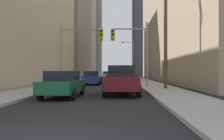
# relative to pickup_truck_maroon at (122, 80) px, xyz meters

# --- Properties ---
(sidewalk_left) EXTENTS (2.99, 160.00, 0.15)m
(sidewalk_left) POSITION_rel_pickup_truck_maroon_xyz_m (-6.45, 39.50, -0.86)
(sidewalk_left) COLOR #9E9E99
(sidewalk_left) RESTS_ON ground
(sidewalk_right) EXTENTS (2.99, 160.00, 0.15)m
(sidewalk_right) POSITION_rel_pickup_truck_maroon_xyz_m (3.23, 39.50, -0.86)
(sidewalk_right) COLOR #9E9E99
(sidewalk_right) RESTS_ON ground
(pickup_truck_maroon) EXTENTS (2.20, 5.40, 1.90)m
(pickup_truck_maroon) POSITION_rel_pickup_truck_maroon_xyz_m (0.00, 0.00, 0.00)
(pickup_truck_maroon) COLOR maroon
(pickup_truck_maroon) RESTS_ON ground
(sedan_green) EXTENTS (1.95, 4.26, 1.52)m
(sedan_green) POSITION_rel_pickup_truck_maroon_xyz_m (-3.37, -2.06, -0.16)
(sedan_green) COLOR #195938
(sedan_green) RESTS_ON ground
(sedan_blue) EXTENTS (1.95, 4.20, 1.52)m
(sedan_blue) POSITION_rel_pickup_truck_maroon_xyz_m (-3.23, 10.45, -0.16)
(sedan_blue) COLOR navy
(sedan_blue) RESTS_ON ground
(sedan_navy) EXTENTS (1.95, 4.25, 1.52)m
(sedan_navy) POSITION_rel_pickup_truck_maroon_xyz_m (0.16, 13.11, -0.16)
(sedan_navy) COLOR #141E4C
(sedan_navy) RESTS_ON ground
(sedan_silver) EXTENTS (1.95, 4.25, 1.52)m
(sedan_silver) POSITION_rel_pickup_truck_maroon_xyz_m (0.03, 26.19, -0.16)
(sedan_silver) COLOR #B7BABF
(sedan_silver) RESTS_ON ground
(sedan_white) EXTENTS (1.95, 4.20, 1.52)m
(sedan_white) POSITION_rel_pickup_truck_maroon_xyz_m (-3.32, 39.12, -0.16)
(sedan_white) COLOR white
(sedan_white) RESTS_ON ground
(traffic_signal_near_left) EXTENTS (3.97, 0.44, 6.00)m
(traffic_signal_near_left) POSITION_rel_pickup_truck_maroon_xyz_m (-3.86, 6.07, 3.12)
(traffic_signal_near_left) COLOR gray
(traffic_signal_near_left) RESTS_ON ground
(traffic_signal_near_right) EXTENTS (3.40, 0.44, 6.00)m
(traffic_signal_near_right) POSITION_rel_pickup_truck_maroon_xyz_m (0.91, 6.07, 3.09)
(traffic_signal_near_right) COLOR gray
(traffic_signal_near_right) RESTS_ON ground
(utility_pole_right) EXTENTS (2.20, 0.28, 10.12)m
(utility_pole_right) POSITION_rel_pickup_truck_maroon_xyz_m (3.53, 3.44, 4.40)
(utility_pole_right) COLOR brown
(utility_pole_right) RESTS_ON ground
(street_lamp_right) EXTENTS (2.49, 0.32, 7.50)m
(street_lamp_right) POSITION_rel_pickup_truck_maroon_xyz_m (2.04, 30.59, 3.62)
(street_lamp_right) COLOR gray
(street_lamp_right) RESTS_ON ground
(building_left_mid_office) EXTENTS (23.95, 21.83, 28.83)m
(building_left_mid_office) POSITION_rel_pickup_truck_maroon_xyz_m (-20.40, 40.38, 13.48)
(building_left_mid_office) COLOR gray
(building_left_mid_office) RESTS_ON ground
(building_left_far_tower) EXTENTS (14.85, 27.38, 52.50)m
(building_left_far_tower) POSITION_rel_pickup_truck_maroon_xyz_m (-16.24, 80.48, 25.32)
(building_left_far_tower) COLOR #B7A893
(building_left_far_tower) RESTS_ON ground
(building_right_mid_block) EXTENTS (17.68, 28.31, 30.36)m
(building_right_mid_block) POSITION_rel_pickup_truck_maroon_xyz_m (14.88, 34.18, 14.25)
(building_right_mid_block) COLOR tan
(building_right_mid_block) RESTS_ON ground
(building_right_far_highrise) EXTENTS (15.18, 26.54, 49.33)m
(building_right_far_highrise) POSITION_rel_pickup_truck_maroon_xyz_m (12.65, 76.54, 23.73)
(building_right_far_highrise) COLOR #4C515B
(building_right_far_highrise) RESTS_ON ground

